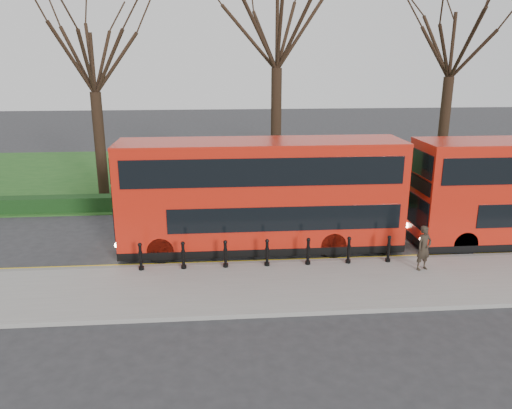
{
  "coord_description": "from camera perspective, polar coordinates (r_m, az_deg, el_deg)",
  "views": [
    {
      "loc": [
        -1.52,
        -18.56,
        7.62
      ],
      "look_at": [
        0.06,
        0.5,
        2.0
      ],
      "focal_mm": 35.0,
      "sensor_mm": 36.0,
      "label": 1
    }
  ],
  "objects": [
    {
      "name": "tree_right",
      "position": [
        31.62,
        21.61,
        17.29
      ],
      "size": [
        7.67,
        7.67,
        11.99
      ],
      "color": "black",
      "rests_on": "ground"
    },
    {
      "name": "yellow_line_outer",
      "position": [
        19.47,
        0.13,
        -6.64
      ],
      "size": [
        60.0,
        0.1,
        0.01
      ],
      "primitive_type": "cube",
      "color": "yellow",
      "rests_on": "ground"
    },
    {
      "name": "bollard_row",
      "position": [
        18.66,
        1.27,
        -5.56
      ],
      "size": [
        9.44,
        0.15,
        1.0
      ],
      "color": "black",
      "rests_on": "pavement"
    },
    {
      "name": "tree_left",
      "position": [
        29.28,
        -18.23,
        15.8
      ],
      "size": [
        6.8,
        6.8,
        10.63
      ],
      "color": "black",
      "rests_on": "ground"
    },
    {
      "name": "kerb",
      "position": [
        19.17,
        0.2,
        -6.8
      ],
      "size": [
        60.0,
        0.25,
        0.16
      ],
      "primitive_type": "cube",
      "color": "slate",
      "rests_on": "ground"
    },
    {
      "name": "tree_mid",
      "position": [
        28.83,
        2.44,
        19.9
      ],
      "size": [
        8.27,
        8.27,
        12.92
      ],
      "color": "black",
      "rests_on": "ground"
    },
    {
      "name": "pedestrian",
      "position": [
        19.21,
        18.64,
        -4.73
      ],
      "size": [
        0.71,
        0.59,
        1.67
      ],
      "primitive_type": "imported",
      "rotation": [
        0.0,
        0.0,
        0.37
      ],
      "color": "#2C251C",
      "rests_on": "pavement"
    },
    {
      "name": "pavement",
      "position": [
        17.36,
        0.78,
        -9.39
      ],
      "size": [
        60.0,
        4.0,
        0.15
      ],
      "primitive_type": "cube",
      "color": "gray",
      "rests_on": "ground"
    },
    {
      "name": "ground",
      "position": [
        20.12,
        -0.04,
        -5.88
      ],
      "size": [
        120.0,
        120.0,
        0.0
      ],
      "primitive_type": "plane",
      "color": "#28282B",
      "rests_on": "ground"
    },
    {
      "name": "yellow_line_inner",
      "position": [
        19.66,
        0.08,
        -6.41
      ],
      "size": [
        60.0,
        0.1,
        0.01
      ],
      "primitive_type": "cube",
      "color": "yellow",
      "rests_on": "ground"
    },
    {
      "name": "bus_lead",
      "position": [
        20.13,
        0.57,
        0.97
      ],
      "size": [
        11.34,
        2.6,
        4.51
      ],
      "color": "red",
      "rests_on": "ground"
    },
    {
      "name": "grass_verge",
      "position": [
        34.44,
        -2.09,
        3.64
      ],
      "size": [
        60.0,
        18.0,
        0.06
      ],
      "primitive_type": "cube",
      "color": "#1B4918",
      "rests_on": "ground"
    },
    {
      "name": "hedge",
      "position": [
        26.41,
        -1.25,
        0.51
      ],
      "size": [
        60.0,
        0.9,
        0.8
      ],
      "primitive_type": "cube",
      "color": "black",
      "rests_on": "ground"
    }
  ]
}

